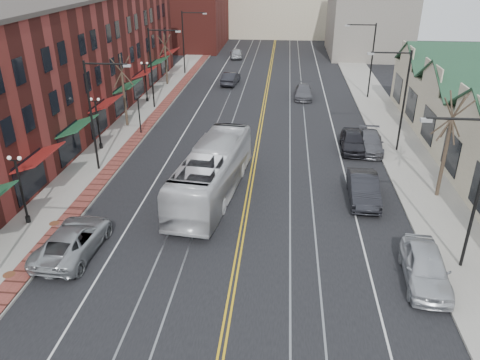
% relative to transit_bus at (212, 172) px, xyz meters
% --- Properties ---
extents(ground, '(160.00, 160.00, 0.00)m').
position_rel_transit_bus_xyz_m(ground, '(2.39, -12.84, -1.70)').
color(ground, black).
rests_on(ground, ground).
extents(sidewalk_left, '(4.00, 120.00, 0.15)m').
position_rel_transit_bus_xyz_m(sidewalk_left, '(-9.61, 7.16, -1.62)').
color(sidewalk_left, gray).
rests_on(sidewalk_left, ground).
extents(sidewalk_right, '(4.00, 120.00, 0.15)m').
position_rel_transit_bus_xyz_m(sidewalk_right, '(14.39, 7.16, -1.62)').
color(sidewalk_right, gray).
rests_on(sidewalk_right, ground).
extents(building_left, '(10.00, 50.00, 11.00)m').
position_rel_transit_bus_xyz_m(building_left, '(-16.61, 14.16, 3.80)').
color(building_left, maroon).
rests_on(building_left, ground).
extents(backdrop_left, '(14.00, 18.00, 14.00)m').
position_rel_transit_bus_xyz_m(backdrop_left, '(-13.61, 57.16, 5.30)').
color(backdrop_left, maroon).
rests_on(backdrop_left, ground).
extents(backdrop_mid, '(22.00, 14.00, 9.00)m').
position_rel_transit_bus_xyz_m(backdrop_mid, '(2.39, 72.16, 2.80)').
color(backdrop_mid, '#BCB291').
rests_on(backdrop_mid, ground).
extents(backdrop_right, '(12.00, 16.00, 11.00)m').
position_rel_transit_bus_xyz_m(backdrop_right, '(17.39, 52.16, 3.80)').
color(backdrop_right, slate).
rests_on(backdrop_right, ground).
extents(streetlight_l_1, '(3.33, 0.25, 8.00)m').
position_rel_transit_bus_xyz_m(streetlight_l_1, '(-8.65, 3.16, 3.33)').
color(streetlight_l_1, black).
rests_on(streetlight_l_1, sidewalk_left).
extents(streetlight_l_2, '(3.33, 0.25, 8.00)m').
position_rel_transit_bus_xyz_m(streetlight_l_2, '(-8.65, 19.16, 3.33)').
color(streetlight_l_2, black).
rests_on(streetlight_l_2, sidewalk_left).
extents(streetlight_l_3, '(3.33, 0.25, 8.00)m').
position_rel_transit_bus_xyz_m(streetlight_l_3, '(-8.65, 35.16, 3.33)').
color(streetlight_l_3, black).
rests_on(streetlight_l_3, sidewalk_left).
extents(streetlight_r_0, '(3.33, 0.25, 8.00)m').
position_rel_transit_bus_xyz_m(streetlight_r_0, '(13.44, -6.84, 3.33)').
color(streetlight_r_0, black).
rests_on(streetlight_r_0, sidewalk_right).
extents(streetlight_r_1, '(3.33, 0.25, 8.00)m').
position_rel_transit_bus_xyz_m(streetlight_r_1, '(13.44, 9.16, 3.33)').
color(streetlight_r_1, black).
rests_on(streetlight_r_1, sidewalk_right).
extents(streetlight_r_2, '(3.33, 0.25, 8.00)m').
position_rel_transit_bus_xyz_m(streetlight_r_2, '(13.44, 25.16, 3.33)').
color(streetlight_r_2, black).
rests_on(streetlight_r_2, sidewalk_right).
extents(lamppost_l_1, '(0.84, 0.28, 4.27)m').
position_rel_transit_bus_xyz_m(lamppost_l_1, '(-10.41, -4.84, 0.50)').
color(lamppost_l_1, black).
rests_on(lamppost_l_1, sidewalk_left).
extents(lamppost_l_2, '(0.84, 0.28, 4.27)m').
position_rel_transit_bus_xyz_m(lamppost_l_2, '(-10.41, 7.16, 0.50)').
color(lamppost_l_2, black).
rests_on(lamppost_l_2, sidewalk_left).
extents(lamppost_l_3, '(0.84, 0.28, 4.27)m').
position_rel_transit_bus_xyz_m(lamppost_l_3, '(-10.41, 21.16, 0.50)').
color(lamppost_l_3, black).
rests_on(lamppost_l_3, sidewalk_left).
extents(tree_left_near, '(1.78, 1.37, 6.48)m').
position_rel_transit_bus_xyz_m(tree_left_near, '(-10.11, 13.16, 1.82)').
color(tree_left_near, '#382B21').
rests_on(tree_left_near, sidewalk_left).
extents(tree_left_far, '(1.66, 1.28, 6.02)m').
position_rel_transit_bus_xyz_m(tree_left_far, '(-10.11, 29.16, 1.58)').
color(tree_left_far, '#382B21').
rests_on(tree_left_far, sidewalk_left).
extents(tree_right_mid, '(1.90, 1.46, 6.93)m').
position_rel_transit_bus_xyz_m(tree_right_mid, '(14.89, 1.16, 2.05)').
color(tree_right_mid, '#382B21').
rests_on(tree_right_mid, sidewalk_right).
extents(manhole_mid, '(0.60, 0.60, 0.02)m').
position_rel_transit_bus_xyz_m(manhole_mid, '(-8.81, -9.84, -1.54)').
color(manhole_mid, '#592D19').
rests_on(manhole_mid, sidewalk_left).
extents(manhole_far, '(0.60, 0.60, 0.02)m').
position_rel_transit_bus_xyz_m(manhole_far, '(-8.81, -4.84, -1.54)').
color(manhole_far, '#592D19').
rests_on(manhole_far, sidewalk_left).
extents(traffic_signal, '(0.18, 0.15, 3.80)m').
position_rel_transit_bus_xyz_m(traffic_signal, '(-8.21, 11.16, 0.65)').
color(traffic_signal, black).
rests_on(traffic_signal, sidewalk_left).
extents(transit_bus, '(4.27, 12.44, 3.40)m').
position_rel_transit_bus_xyz_m(transit_bus, '(0.00, 0.00, 0.00)').
color(transit_bus, silver).
rests_on(transit_bus, ground).
extents(parked_suv, '(2.87, 5.82, 1.59)m').
position_rel_transit_bus_xyz_m(parked_suv, '(-6.42, -7.43, -0.90)').
color(parked_suv, '#9B9FA2').
rests_on(parked_suv, ground).
extents(parked_car_a, '(2.40, 5.17, 1.71)m').
position_rel_transit_bus_xyz_m(parked_car_a, '(11.69, -8.20, -0.84)').
color(parked_car_a, '#B9BBC1').
rests_on(parked_car_a, ground).
extents(parked_car_b, '(1.96, 5.20, 1.70)m').
position_rel_transit_bus_xyz_m(parked_car_b, '(9.89, 0.22, -0.85)').
color(parked_car_b, black).
rests_on(parked_car_b, ground).
extents(parked_car_c, '(2.49, 5.16, 1.45)m').
position_rel_transit_bus_xyz_m(parked_car_c, '(11.68, 9.13, -0.97)').
color(parked_car_c, '#57575E').
rests_on(parked_car_c, ground).
extents(parked_car_d, '(2.19, 4.94, 1.65)m').
position_rel_transit_bus_xyz_m(parked_car_d, '(10.28, 9.09, -0.87)').
color(parked_car_d, black).
rests_on(parked_car_d, ground).
extents(distant_car_left, '(2.07, 4.80, 1.54)m').
position_rel_transit_bus_xyz_m(distant_car_left, '(-2.22, 30.07, -0.93)').
color(distant_car_left, black).
rests_on(distant_car_left, ground).
extents(distant_car_right, '(2.06, 4.88, 1.41)m').
position_rel_transit_bus_xyz_m(distant_car_right, '(6.67, 24.64, -0.99)').
color(distant_car_right, '#57575D').
rests_on(distant_car_right, ground).
extents(distant_car_far, '(2.44, 4.78, 1.56)m').
position_rel_transit_bus_xyz_m(distant_car_far, '(-3.30, 46.86, -0.92)').
color(distant_car_far, '#9FA2A6').
rests_on(distant_car_far, ground).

